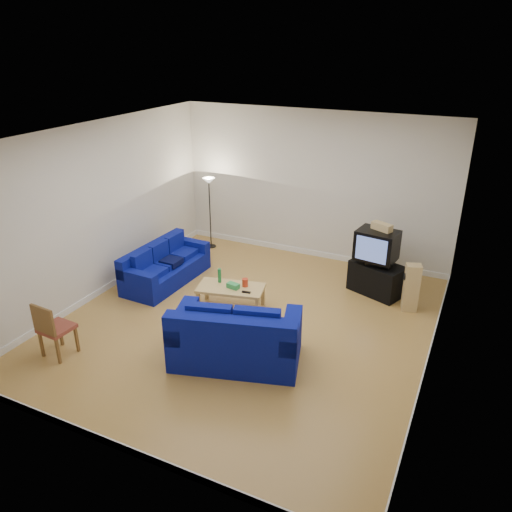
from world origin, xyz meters
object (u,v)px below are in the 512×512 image
at_px(television, 377,245).
at_px(sofa_three_seat, 164,268).
at_px(coffee_table, 231,290).
at_px(sofa_loveseat, 235,341).
at_px(tv_stand, 377,278).

bearing_deg(television, sofa_three_seat, -153.03).
bearing_deg(coffee_table, sofa_loveseat, -59.58).
bearing_deg(tv_stand, sofa_three_seat, -140.34).
bearing_deg(sofa_three_seat, coffee_table, 78.75).
xyz_separation_m(sofa_loveseat, tv_stand, (1.40, 3.13, -0.06)).
relative_size(sofa_loveseat, coffee_table, 1.65).
height_order(tv_stand, television, television).
height_order(sofa_loveseat, coffee_table, sofa_loveseat).
bearing_deg(tv_stand, television, -135.20).
distance_m(tv_stand, television, 0.69).
bearing_deg(sofa_three_seat, tv_stand, 110.36).
bearing_deg(sofa_three_seat, television, 110.28).
height_order(sofa_three_seat, coffee_table, sofa_three_seat).
bearing_deg(coffee_table, television, 38.01).
xyz_separation_m(sofa_three_seat, tv_stand, (3.96, 1.32, 0.02)).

